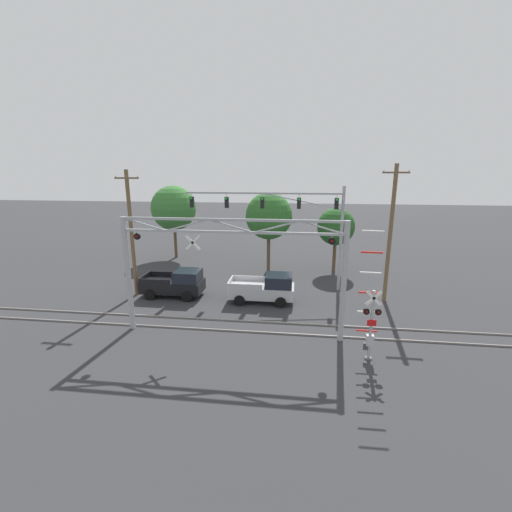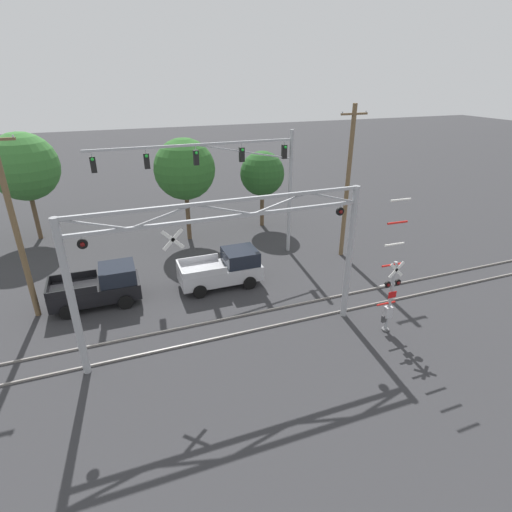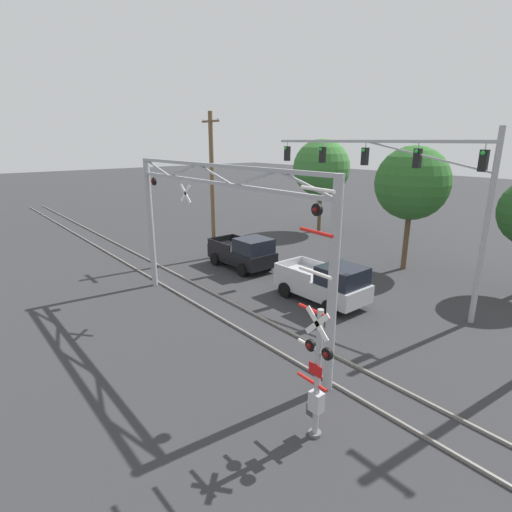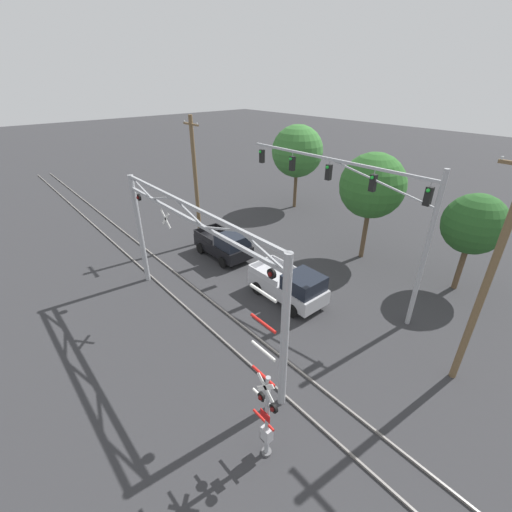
{
  "view_description": "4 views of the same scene",
  "coord_description": "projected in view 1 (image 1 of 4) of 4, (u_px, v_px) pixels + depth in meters",
  "views": [
    {
      "loc": [
        3.61,
        -1.83,
        9.32
      ],
      "look_at": [
        1.19,
        17.78,
        4.38
      ],
      "focal_mm": 24.0,
      "sensor_mm": 36.0,
      "label": 1
    },
    {
      "loc": [
        -4.17,
        1.44,
        11.36
      ],
      "look_at": [
        1.16,
        15.74,
        4.39
      ],
      "focal_mm": 28.0,
      "sensor_mm": 36.0,
      "label": 2
    },
    {
      "loc": [
        13.33,
        7.41,
        7.69
      ],
      "look_at": [
        -1.62,
        19.73,
        2.05
      ],
      "focal_mm": 28.0,
      "sensor_mm": 36.0,
      "label": 3
    },
    {
      "loc": [
        12.73,
        9.32,
        11.72
      ],
      "look_at": [
        0.97,
        19.37,
        3.52
      ],
      "focal_mm": 24.0,
      "sensor_mm": 36.0,
      "label": 4
    }
  ],
  "objects": [
    {
      "name": "crossing_gantry",
      "position": [
        231.0,
        262.0,
        19.06
      ],
      "size": [
        12.67,
        0.31,
        6.81
      ],
      "color": "#9EA0A5",
      "rests_on": "ground_plane"
    },
    {
      "name": "crossing_signal_mast",
      "position": [
        370.0,
        321.0,
        16.92
      ],
      "size": [
        1.23,
        0.35,
        6.65
      ],
      "color": "#9EA0A5",
      "rests_on": "ground_plane"
    },
    {
      "name": "rail_track_far",
      "position": [
        238.0,
        321.0,
        21.76
      ],
      "size": [
        80.0,
        0.08,
        0.1
      ],
      "primitive_type": "cube",
      "color": "gray",
      "rests_on": "ground_plane"
    },
    {
      "name": "utility_pole_right",
      "position": [
        390.0,
        233.0,
        24.11
      ],
      "size": [
        1.8,
        0.28,
        9.8
      ],
      "color": "brown",
      "rests_on": "ground_plane"
    },
    {
      "name": "traffic_signal_span",
      "position": [
        297.0,
        216.0,
        26.54
      ],
      "size": [
        12.45,
        0.39,
        8.22
      ],
      "color": "#9EA0A5",
      "rests_on": "ground_plane"
    },
    {
      "name": "pickup_truck_lead",
      "position": [
        265.0,
        288.0,
        24.86
      ],
      "size": [
        4.71,
        2.32,
        2.07
      ],
      "color": "#B7B7BC",
      "rests_on": "ground_plane"
    },
    {
      "name": "background_tree_far_right_verge",
      "position": [
        174.0,
        208.0,
        36.56
      ],
      "size": [
        4.77,
        4.77,
        7.82
      ],
      "color": "brown",
      "rests_on": "ground_plane"
    },
    {
      "name": "utility_pole_left",
      "position": [
        132.0,
        233.0,
        25.3
      ],
      "size": [
        1.8,
        0.28,
        9.41
      ],
      "color": "brown",
      "rests_on": "ground_plane"
    },
    {
      "name": "background_tree_far_left_verge",
      "position": [
        269.0,
        216.0,
        31.47
      ],
      "size": [
        4.31,
        4.31,
        7.42
      ],
      "color": "brown",
      "rests_on": "ground_plane"
    },
    {
      "name": "pickup_truck_following",
      "position": [
        176.0,
        283.0,
        25.94
      ],
      "size": [
        4.57,
        2.32,
        2.07
      ],
      "color": "black",
      "rests_on": "ground_plane"
    },
    {
      "name": "background_tree_beyond_span",
      "position": [
        336.0,
        227.0,
        31.77
      ],
      "size": [
        3.47,
        3.47,
        6.01
      ],
      "color": "brown",
      "rests_on": "ground_plane"
    },
    {
      "name": "rail_track_near",
      "position": [
        234.0,
        331.0,
        20.38
      ],
      "size": [
        80.0,
        0.08,
        0.1
      ],
      "primitive_type": "cube",
      "color": "gray",
      "rests_on": "ground_plane"
    }
  ]
}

